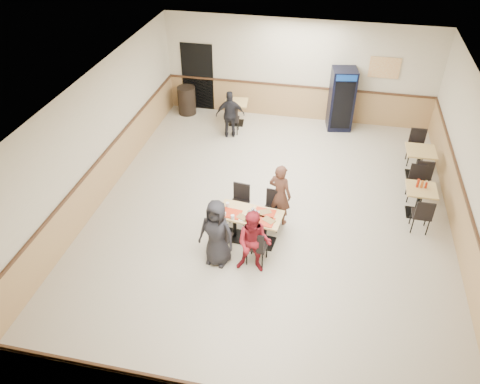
% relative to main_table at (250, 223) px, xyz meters
% --- Properties ---
extents(ground, '(10.00, 10.00, 0.00)m').
position_rel_main_table_xyz_m(ground, '(0.30, 0.90, -0.47)').
color(ground, beige).
rests_on(ground, ground).
extents(room_shell, '(10.00, 10.00, 10.00)m').
position_rel_main_table_xyz_m(room_shell, '(2.08, 3.44, 0.11)').
color(room_shell, silver).
rests_on(room_shell, ground).
extents(main_table, '(1.39, 0.80, 0.71)m').
position_rel_main_table_xyz_m(main_table, '(0.00, 0.00, 0.00)').
color(main_table, black).
rests_on(main_table, ground).
extents(main_chairs, '(1.33, 1.67, 0.90)m').
position_rel_main_table_xyz_m(main_chairs, '(-0.05, 0.01, -0.02)').
color(main_chairs, black).
rests_on(main_chairs, ground).
extents(diner_woman_left, '(0.79, 0.58, 1.48)m').
position_rel_main_table_xyz_m(diner_woman_left, '(-0.51, -0.75, 0.27)').
color(diner_woman_left, black).
rests_on(diner_woman_left, ground).
extents(diner_woman_right, '(0.69, 0.54, 1.41)m').
position_rel_main_table_xyz_m(diner_woman_right, '(0.24, -0.83, 0.23)').
color(diner_woman_right, maroon).
rests_on(diner_woman_right, ground).
extents(diner_man_opposite, '(0.63, 0.52, 1.48)m').
position_rel_main_table_xyz_m(diner_man_opposite, '(0.51, 0.75, 0.27)').
color(diner_man_opposite, '#533023').
rests_on(diner_man_opposite, ground).
extents(lone_diner, '(0.87, 0.52, 1.39)m').
position_rel_main_table_xyz_m(lone_diner, '(-1.40, 4.29, 0.22)').
color(lone_diner, black).
rests_on(lone_diner, ground).
extents(tabletop_clutter, '(1.18, 0.62, 0.12)m').
position_rel_main_table_xyz_m(tabletop_clutter, '(0.04, -0.06, 0.26)').
color(tabletop_clutter, red).
rests_on(tabletop_clutter, main_table).
extents(side_table_near, '(0.66, 0.66, 0.70)m').
position_rel_main_table_xyz_m(side_table_near, '(3.54, 1.66, -0.00)').
color(side_table_near, black).
rests_on(side_table_near, ground).
extents(side_table_near_chair_south, '(0.41, 0.41, 0.89)m').
position_rel_main_table_xyz_m(side_table_near_chair_south, '(3.54, 1.10, -0.03)').
color(side_table_near_chair_south, black).
rests_on(side_table_near_chair_south, ground).
extents(side_table_near_chair_north, '(0.41, 0.41, 0.89)m').
position_rel_main_table_xyz_m(side_table_near_chair_north, '(3.54, 2.22, -0.03)').
color(side_table_near_chair_north, black).
rests_on(side_table_near_chair_north, ground).
extents(side_table_far, '(0.72, 0.72, 0.76)m').
position_rel_main_table_xyz_m(side_table_far, '(3.67, 3.26, 0.03)').
color(side_table_far, black).
rests_on(side_table_far, ground).
extents(side_table_far_chair_south, '(0.45, 0.45, 0.96)m').
position_rel_main_table_xyz_m(side_table_far_chair_south, '(3.67, 2.65, 0.01)').
color(side_table_far_chair_south, black).
rests_on(side_table_far_chair_south, ground).
extents(side_table_far_chair_north, '(0.45, 0.45, 0.96)m').
position_rel_main_table_xyz_m(side_table_far_chair_north, '(3.67, 3.87, 0.01)').
color(side_table_far_chair_north, black).
rests_on(side_table_far_chair_north, ground).
extents(condiment_caddy, '(0.23, 0.06, 0.20)m').
position_rel_main_table_xyz_m(condiment_caddy, '(3.51, 1.71, 0.32)').
color(condiment_caddy, '#AB250C').
rests_on(condiment_caddy, side_table_near).
extents(back_table, '(0.73, 0.73, 0.71)m').
position_rel_main_table_xyz_m(back_table, '(-1.40, 5.10, 0.00)').
color(back_table, black).
rests_on(back_table, ground).
extents(back_table_chair_lone, '(0.46, 0.46, 0.90)m').
position_rel_main_table_xyz_m(back_table_chair_lone, '(-1.40, 4.53, -0.02)').
color(back_table_chair_lone, black).
rests_on(back_table_chair_lone, ground).
extents(pepsi_cooler, '(0.78, 0.79, 1.81)m').
position_rel_main_table_xyz_m(pepsi_cooler, '(1.63, 5.49, 0.43)').
color(pepsi_cooler, black).
rests_on(pepsi_cooler, ground).
extents(trash_bin, '(0.55, 0.55, 0.87)m').
position_rel_main_table_xyz_m(trash_bin, '(-3.06, 5.45, -0.04)').
color(trash_bin, black).
rests_on(trash_bin, ground).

